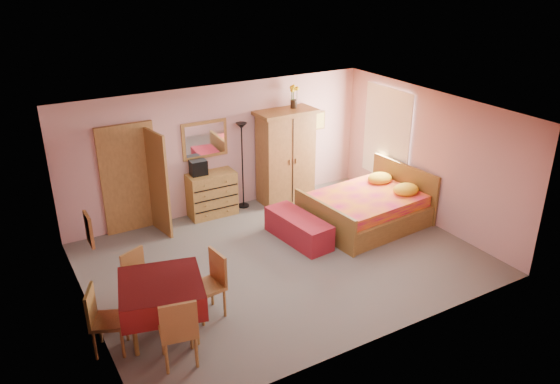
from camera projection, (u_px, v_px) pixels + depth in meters
floor at (284, 259)px, 9.52m from camera, size 6.50×6.50×0.00m
ceiling at (284, 115)px, 8.48m from camera, size 6.50×6.50×0.00m
wall_back at (221, 149)px, 10.98m from camera, size 6.50×0.10×2.60m
wall_front at (383, 258)px, 7.02m from camera, size 6.50×0.10×2.60m
wall_left at (81, 238)px, 7.50m from camera, size 0.10×5.00×2.60m
wall_right at (429, 157)px, 10.50m from camera, size 0.10×5.00×2.60m
doorway at (129, 180)px, 10.19m from camera, size 1.06×0.12×2.15m
window at (387, 134)px, 11.37m from camera, size 0.08×1.40×1.95m
picture_left at (89, 229)px, 6.88m from camera, size 0.04×0.32×0.42m
picture_back at (319, 121)px, 11.94m from camera, size 0.30×0.04×0.40m
chest_of_drawers at (212, 194)px, 10.99m from camera, size 0.97×0.49×0.91m
wall_mirror at (205, 139)px, 10.72m from camera, size 0.95×0.06×0.75m
stereo at (198, 168)px, 10.67m from camera, size 0.33×0.25×0.30m
floor_lamp at (242, 166)px, 11.17m from camera, size 0.27×0.27×1.82m
wardrobe at (286, 156)px, 11.47m from camera, size 1.28×0.68×1.98m
sunflower_vase at (294, 97)px, 11.15m from camera, size 0.20×0.20×0.48m
bed at (366, 200)px, 10.58m from camera, size 2.34×1.91×1.02m
bench at (298, 228)px, 10.08m from camera, size 0.68×1.49×0.48m
dining_table at (163, 307)px, 7.54m from camera, size 1.35×1.35×0.81m
chair_south at (178, 328)px, 6.95m from camera, size 0.55×0.55×1.03m
chair_north at (143, 281)px, 8.06m from camera, size 0.55×0.55×0.91m
chair_west at (109, 320)px, 7.16m from camera, size 0.57×0.57×0.96m
chair_east at (207, 286)px, 7.87m from camera, size 0.50×0.50×0.99m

